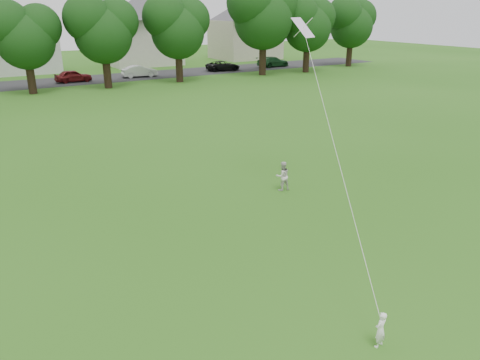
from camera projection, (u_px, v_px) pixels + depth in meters
ground at (270, 278)px, 13.24m from camera, size 160.00×160.00×0.00m
street at (28, 84)px, 46.77m from camera, size 90.00×7.00×0.01m
toddler at (380, 330)px, 10.44m from camera, size 0.36×0.27×0.90m
older_boy at (283, 176)px, 19.44m from camera, size 0.68×0.56×1.25m
kite at (332, 135)px, 14.16m from camera, size 2.99×5.06×11.82m
tree_row at (59, 20)px, 41.07m from camera, size 80.97×9.15×10.62m
parked_cars at (65, 77)px, 47.43m from camera, size 62.58×2.39×1.29m
house_row at (15, 27)px, 53.37m from camera, size 76.87×14.09×10.52m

